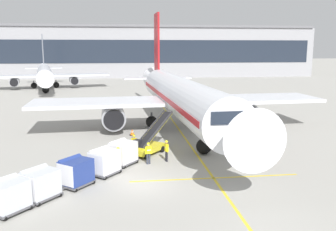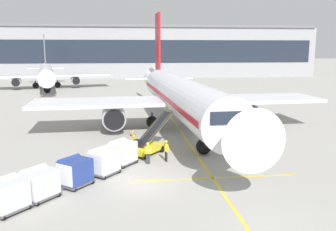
% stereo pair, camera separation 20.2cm
% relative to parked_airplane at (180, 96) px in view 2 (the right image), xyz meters
% --- Properties ---
extents(ground_plane, '(600.00, 600.00, 0.00)m').
position_rel_parked_airplane_xyz_m(ground_plane, '(-5.05, -17.02, -3.68)').
color(ground_plane, '#9E9B93').
extents(parked_airplane, '(32.54, 42.86, 14.27)m').
position_rel_parked_airplane_xyz_m(parked_airplane, '(0.00, 0.00, 0.00)').
color(parked_airplane, silver).
rests_on(parked_airplane, ground).
extents(belt_loader, '(4.24, 4.77, 3.34)m').
position_rel_parked_airplane_xyz_m(belt_loader, '(-4.15, -9.67, -2.77)').
color(belt_loader, gold).
rests_on(belt_loader, ground).
extents(baggage_cart_lead, '(2.50, 2.63, 1.91)m').
position_rel_parked_airplane_xyz_m(baggage_cart_lead, '(-6.39, -12.42, -2.69)').
color(baggage_cart_lead, '#515156').
rests_on(baggage_cart_lead, ground).
extents(baggage_cart_second, '(2.50, 2.63, 1.91)m').
position_rel_parked_airplane_xyz_m(baggage_cart_second, '(-7.71, -14.62, -2.69)').
color(baggage_cart_second, '#515156').
rests_on(baggage_cart_second, ground).
extents(baggage_cart_third, '(2.50, 2.63, 1.91)m').
position_rel_parked_airplane_xyz_m(baggage_cart_third, '(-9.46, -16.61, -2.69)').
color(baggage_cart_third, '#515156').
rests_on(baggage_cart_third, ground).
extents(baggage_cart_fourth, '(2.50, 2.63, 1.91)m').
position_rel_parked_airplane_xyz_m(baggage_cart_fourth, '(-11.31, -18.52, -2.69)').
color(baggage_cart_fourth, '#515156').
rests_on(baggage_cart_fourth, ground).
extents(baggage_cart_fifth, '(2.50, 2.63, 1.91)m').
position_rel_parked_airplane_xyz_m(baggage_cart_fifth, '(-12.66, -20.13, -2.69)').
color(baggage_cart_fifth, '#515156').
rests_on(baggage_cart_fifth, ground).
extents(ground_crew_by_loader, '(0.32, 0.56, 1.74)m').
position_rel_parked_airplane_xyz_m(ground_crew_by_loader, '(-2.90, -12.08, -2.69)').
color(ground_crew_by_loader, black).
rests_on(ground_crew_by_loader, ground).
extents(ground_crew_by_carts, '(0.31, 0.56, 1.74)m').
position_rel_parked_airplane_xyz_m(ground_crew_by_carts, '(-6.72, -13.67, -2.69)').
color(ground_crew_by_carts, '#514C42').
rests_on(ground_crew_by_carts, ground).
extents(ground_crew_marshaller, '(0.55, 0.34, 1.74)m').
position_rel_parked_airplane_xyz_m(ground_crew_marshaller, '(-4.39, -12.57, -2.69)').
color(ground_crew_marshaller, '#333847').
rests_on(ground_crew_marshaller, ground).
extents(ground_crew_wingwalker, '(0.48, 0.41, 1.74)m').
position_rel_parked_airplane_xyz_m(ground_crew_wingwalker, '(-5.41, -9.80, -2.69)').
color(ground_crew_wingwalker, '#514C42').
rests_on(ground_crew_wingwalker, ground).
extents(safety_cone_engine_keepout, '(0.56, 0.56, 0.63)m').
position_rel_parked_airplane_xyz_m(safety_cone_engine_keepout, '(-5.38, -2.76, -3.38)').
color(safety_cone_engine_keepout, black).
rests_on(safety_cone_engine_keepout, ground).
extents(apron_guidance_line_lead_in, '(0.20, 110.00, 0.01)m').
position_rel_parked_airplane_xyz_m(apron_guidance_line_lead_in, '(-0.10, -0.74, -3.68)').
color(apron_guidance_line_lead_in, yellow).
rests_on(apron_guidance_line_lead_in, ground).
extents(apron_guidance_line_stop_bar, '(12.00, 0.20, 0.01)m').
position_rel_parked_airplane_xyz_m(apron_guidance_line_stop_bar, '(0.04, -16.30, -3.68)').
color(apron_guidance_line_stop_bar, yellow).
rests_on(apron_guidance_line_stop_bar, ground).
extents(terminal_building, '(141.76, 18.74, 16.12)m').
position_rel_parked_airplane_xyz_m(terminal_building, '(-15.42, 81.94, 4.32)').
color(terminal_building, '#939399').
rests_on(terminal_building, ground).
extents(distant_airplane, '(28.93, 36.70, 12.62)m').
position_rel_parked_airplane_xyz_m(distant_airplane, '(-23.70, 45.27, -0.35)').
color(distant_airplane, silver).
rests_on(distant_airplane, ground).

